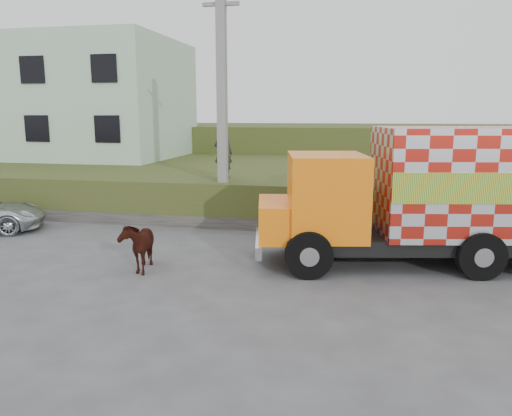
% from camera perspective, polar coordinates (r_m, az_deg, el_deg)
% --- Properties ---
extents(ground, '(120.00, 120.00, 0.00)m').
position_cam_1_polar(ground, '(12.67, -4.88, -6.71)').
color(ground, '#474749').
rests_on(ground, ground).
extents(embankment, '(40.00, 12.00, 1.50)m').
position_cam_1_polar(embankment, '(22.06, 2.50, 2.85)').
color(embankment, '#34521B').
rests_on(embankment, ground).
extents(embankment_far, '(40.00, 12.00, 3.00)m').
position_cam_1_polar(embankment_far, '(33.82, 5.80, 6.87)').
color(embankment_far, '#34521B').
rests_on(embankment_far, ground).
extents(retaining_strip, '(16.00, 0.50, 0.40)m').
position_cam_1_polar(retaining_strip, '(17.08, -7.32, -1.46)').
color(retaining_strip, '#595651').
rests_on(retaining_strip, ground).
extents(building, '(10.00, 8.00, 6.00)m').
position_cam_1_polar(building, '(28.53, -19.23, 11.64)').
color(building, '#A7C4AB').
rests_on(building, embankment).
extents(utility_pole, '(1.20, 0.30, 8.00)m').
position_cam_1_polar(utility_pole, '(16.78, -3.89, 11.72)').
color(utility_pole, gray).
rests_on(utility_pole, ground).
extents(cargo_truck, '(8.09, 3.92, 3.46)m').
position_cam_1_polar(cargo_truck, '(13.21, 19.37, 1.40)').
color(cargo_truck, black).
rests_on(cargo_truck, ground).
extents(cow, '(1.03, 1.62, 1.26)m').
position_cam_1_polar(cow, '(12.59, -13.34, -4.09)').
color(cow, '#37140D').
rests_on(cow, ground).
extents(pedestrian, '(0.67, 0.45, 1.80)m').
position_cam_1_polar(pedestrian, '(17.85, -3.76, 6.28)').
color(pedestrian, '#2D2B28').
rests_on(pedestrian, embankment).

